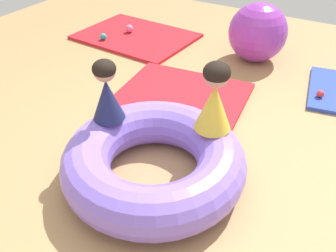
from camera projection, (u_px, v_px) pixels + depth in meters
The scene contains 11 objects.
ground_plane at pixel (164, 179), 2.70m from camera, with size 8.00×8.00×0.00m, color tan.
gym_mat_far_left at pixel (136, 36), 4.89m from camera, with size 1.47×1.09×0.04m, color red.
gym_mat_far_right at pixel (180, 98), 3.60m from camera, with size 1.24×1.10×0.04m, color red.
inflatable_cushion at pixel (154, 161), 2.60m from camera, with size 1.32×1.32×0.35m, color #8466E0.
child_in_yellow at pixel (215, 98), 2.49m from camera, with size 0.34×0.34×0.52m.
child_in_navy at pixel (107, 91), 2.61m from camera, with size 0.34×0.34×0.47m.
play_ball_teal at pixel (103, 37), 4.72m from camera, with size 0.08×0.08×0.08m, color teal.
play_ball_pink at pixel (129, 29), 4.92m from camera, with size 0.10×0.10×0.10m, color pink.
play_ball_blue at pixel (170, 109), 3.34m from camera, with size 0.07×0.07×0.07m, color blue.
play_ball_red at pixel (320, 94), 3.55m from camera, with size 0.07×0.07×0.07m, color red.
exercise_ball_large at pixel (258, 33), 4.16m from camera, with size 0.67×0.67×0.67m, color purple.
Camera 1 is at (1.02, -1.67, 1.90)m, focal length 38.86 mm.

